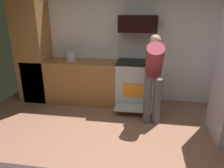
% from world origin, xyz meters
% --- Properties ---
extents(ground_plane, '(5.20, 4.80, 0.02)m').
position_xyz_m(ground_plane, '(0.00, 0.00, -0.01)').
color(ground_plane, '#8E604A').
extents(wall_back, '(5.20, 0.12, 2.60)m').
position_xyz_m(wall_back, '(0.00, 2.34, 1.30)').
color(wall_back, silver).
rests_on(wall_back, ground).
extents(lower_cabinet_run, '(2.40, 0.60, 0.90)m').
position_xyz_m(lower_cabinet_run, '(-0.90, 1.98, 0.45)').
color(lower_cabinet_run, '#9F6938').
rests_on(lower_cabinet_run, ground).
extents(cabinet_column, '(0.60, 0.60, 2.10)m').
position_xyz_m(cabinet_column, '(-1.90, 1.98, 1.05)').
color(cabinet_column, '#9F6938').
rests_on(cabinet_column, ground).
extents(oven_range, '(0.76, 0.96, 1.51)m').
position_xyz_m(oven_range, '(0.30, 1.97, 0.51)').
color(oven_range, '#B3B9B9').
rests_on(oven_range, ground).
extents(microwave, '(0.74, 0.38, 0.32)m').
position_xyz_m(microwave, '(0.30, 2.06, 1.67)').
color(microwave, black).
rests_on(microwave, oven_range).
extents(person_cook, '(0.31, 0.65, 1.52)m').
position_xyz_m(person_cook, '(0.63, 1.38, 0.90)').
color(person_cook, '#565656').
rests_on(person_cook, ground).
extents(stock_pot, '(0.22, 0.22, 0.19)m').
position_xyz_m(stock_pot, '(-1.07, 1.98, 1.00)').
color(stock_pot, '#C0B5C7').
rests_on(stock_pot, lower_cabinet_run).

